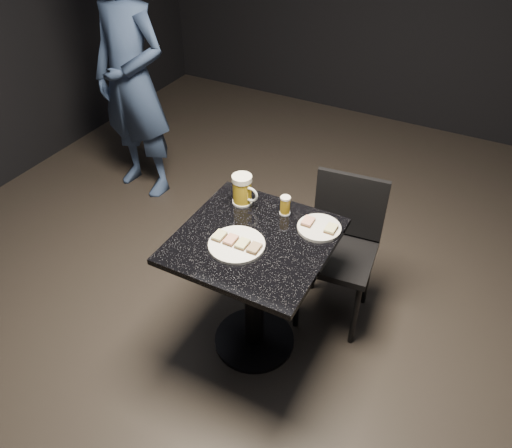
# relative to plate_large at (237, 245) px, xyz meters

# --- Properties ---
(floor) EXTENTS (6.00, 6.00, 0.00)m
(floor) POSITION_rel_plate_large_xyz_m (0.04, 0.08, -0.76)
(floor) COLOR black
(floor) RESTS_ON ground
(plate_large) EXTENTS (0.26, 0.26, 0.01)m
(plate_large) POSITION_rel_plate_large_xyz_m (0.00, 0.00, 0.00)
(plate_large) COLOR white
(plate_large) RESTS_ON table
(plate_small) EXTENTS (0.21, 0.21, 0.01)m
(plate_small) POSITION_rel_plate_large_xyz_m (0.29, 0.29, 0.00)
(plate_small) COLOR silver
(plate_small) RESTS_ON table
(patron) EXTENTS (0.67, 0.48, 1.73)m
(patron) POSITION_rel_plate_large_xyz_m (-1.44, 1.06, 0.11)
(patron) COLOR navy
(patron) RESTS_ON floor
(table) EXTENTS (0.70, 0.70, 0.75)m
(table) POSITION_rel_plate_large_xyz_m (0.04, 0.08, -0.25)
(table) COLOR black
(table) RESTS_ON floor
(beer_mug) EXTENTS (0.15, 0.10, 0.16)m
(beer_mug) POSITION_rel_plate_large_xyz_m (-0.14, 0.30, 0.07)
(beer_mug) COLOR silver
(beer_mug) RESTS_ON table
(beer_tumbler) EXTENTS (0.05, 0.05, 0.10)m
(beer_tumbler) POSITION_rel_plate_large_xyz_m (0.09, 0.32, 0.04)
(beer_tumbler) COLOR silver
(beer_tumbler) RESTS_ON table
(chair) EXTENTS (0.42, 0.42, 0.86)m
(chair) POSITION_rel_plate_large_xyz_m (0.34, 0.54, -0.26)
(chair) COLOR black
(chair) RESTS_ON floor
(canapes_on_plate_large) EXTENTS (0.23, 0.07, 0.02)m
(canapes_on_plate_large) POSITION_rel_plate_large_xyz_m (0.00, -0.00, 0.02)
(canapes_on_plate_large) COLOR #4C3521
(canapes_on_plate_large) RESTS_ON plate_large
(canapes_on_plate_small) EXTENTS (0.17, 0.07, 0.02)m
(canapes_on_plate_small) POSITION_rel_plate_large_xyz_m (0.29, 0.29, 0.02)
(canapes_on_plate_small) COLOR #4C3521
(canapes_on_plate_small) RESTS_ON plate_small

